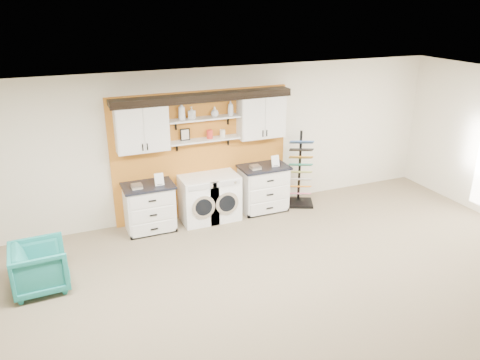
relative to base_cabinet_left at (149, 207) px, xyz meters
name	(u,v)px	position (x,y,z in m)	size (l,w,h in m)	color
floor	(305,337)	(1.13, -3.64, -0.44)	(10.00, 10.00, 0.00)	#7F6C55
ceiling	(318,117)	(1.13, -3.64, 2.36)	(10.00, 10.00, 0.00)	white
wall_back	(201,144)	(1.13, 0.36, 0.96)	(10.00, 10.00, 0.00)	silver
accent_panel	(202,154)	(1.13, 0.32, 0.76)	(3.40, 0.07, 2.40)	#C07120
upper_cabinet_left	(142,127)	(0.00, 0.15, 1.44)	(0.90, 0.35, 0.84)	white
upper_cabinet_right	(261,116)	(2.26, 0.15, 1.44)	(0.90, 0.35, 0.84)	white
shelf_lower	(205,140)	(1.13, 0.16, 1.09)	(1.32, 0.28, 0.03)	white
shelf_upper	(204,118)	(1.13, 0.16, 1.49)	(1.32, 0.28, 0.03)	white
crown_molding	(203,96)	(1.13, 0.17, 1.89)	(3.30, 0.41, 0.13)	black
picture_frame	(185,135)	(0.78, 0.21, 1.21)	(0.18, 0.02, 0.22)	black
canister_red	(210,134)	(1.23, 0.16, 1.18)	(0.11, 0.11, 0.16)	red
canister_cream	(222,133)	(1.48, 0.16, 1.17)	(0.10, 0.10, 0.14)	silver
base_cabinet_left	(149,207)	(0.00, 0.00, 0.00)	(0.90, 0.66, 0.88)	white
base_cabinet_right	(263,188)	(2.26, 0.00, 0.02)	(0.94, 0.66, 0.92)	white
washer	(198,200)	(0.91, 0.00, 0.00)	(0.63, 0.71, 0.88)	white
dryer	(221,196)	(1.37, 0.00, 0.00)	(0.63, 0.71, 0.88)	white
sample_rack	(300,181)	(3.06, -0.04, 0.05)	(0.69, 0.64, 1.51)	black
armchair	(40,267)	(-1.86, -1.24, -0.09)	(0.74, 0.77, 0.70)	#1A817C
soap_bottle_a	(182,111)	(0.72, 0.16, 1.66)	(0.12, 0.12, 0.32)	silver
soap_bottle_b	(192,113)	(0.91, 0.16, 1.61)	(0.10, 0.10, 0.22)	silver
soap_bottle_c	(215,112)	(1.34, 0.16, 1.59)	(0.14, 0.14, 0.18)	silver
soap_bottle_d	(231,108)	(1.64, 0.16, 1.64)	(0.11, 0.11, 0.28)	silver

